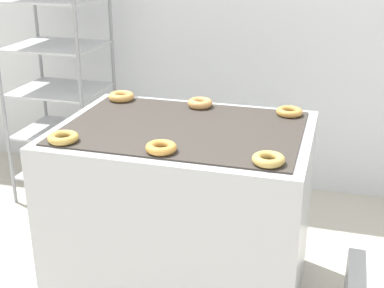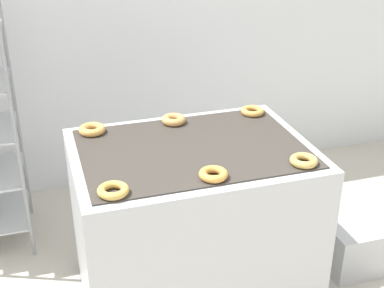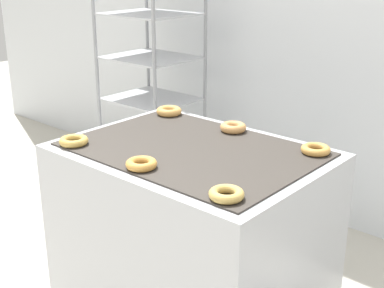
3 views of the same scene
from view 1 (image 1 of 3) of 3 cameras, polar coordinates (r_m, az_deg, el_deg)
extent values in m
cube|color=#B7BABF|center=(2.73, -0.87, -7.36)|extent=(1.21, 0.89, 0.91)
cube|color=#38332D|center=(2.54, -0.93, 1.76)|extent=(1.11, 0.78, 0.01)
cube|color=#262628|center=(2.23, 4.36, -9.19)|extent=(0.12, 0.07, 0.10)
cylinder|color=gray|center=(3.40, -11.85, 6.40)|extent=(0.02, 0.02, 1.83)
cylinder|color=gray|center=(4.11, -15.87, 8.61)|extent=(0.02, 0.02, 1.83)
cylinder|color=gray|center=(3.84, -8.41, 8.34)|extent=(0.02, 0.02, 1.83)
cube|color=#B7BABF|center=(3.98, -13.11, -2.63)|extent=(0.58, 0.50, 0.01)
cube|color=#B7BABF|center=(3.87, -13.48, 1.42)|extent=(0.58, 0.50, 0.01)
cube|color=#B7BABF|center=(3.78, -13.87, 5.68)|extent=(0.58, 0.50, 0.01)
cube|color=#B7BABF|center=(3.72, -14.28, 10.12)|extent=(0.58, 0.50, 0.01)
torus|color=gold|center=(2.42, -13.58, 0.66)|extent=(0.14, 0.14, 0.04)
torus|color=gold|center=(2.24, -3.27, -0.39)|extent=(0.13, 0.13, 0.04)
torus|color=tan|center=(2.15, 8.16, -1.64)|extent=(0.13, 0.13, 0.04)
torus|color=#D99E50|center=(2.97, -7.55, 5.05)|extent=(0.14, 0.14, 0.04)
torus|color=tan|center=(2.83, 0.85, 4.38)|extent=(0.13, 0.13, 0.04)
torus|color=gold|center=(2.75, 10.35, 3.41)|extent=(0.13, 0.13, 0.03)
camera|label=2|loc=(1.45, -80.61, 17.93)|focal=50.00mm
camera|label=3|loc=(0.99, 74.31, 5.95)|focal=50.00mm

